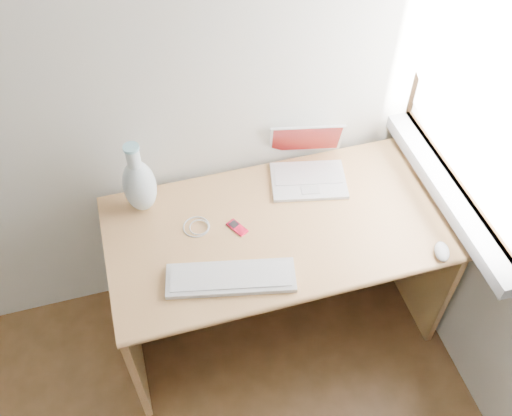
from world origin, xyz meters
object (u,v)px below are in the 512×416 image
object	(u,v)px
desk	(272,241)
external_keyboard	(231,278)
vase	(139,184)
laptop	(306,167)

from	to	relation	value
desk	external_keyboard	distance (m)	0.43
desk	vase	world-z (taller)	vase
external_keyboard	vase	world-z (taller)	vase
external_keyboard	laptop	bearing A→B (deg)	56.69
laptop	vase	distance (m)	0.68
laptop	external_keyboard	world-z (taller)	laptop
laptop	external_keyboard	bearing A→B (deg)	-123.22
laptop	vase	xyz separation A→B (m)	(-0.68, 0.01, 0.09)
laptop	vase	world-z (taller)	vase
desk	laptop	world-z (taller)	laptop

